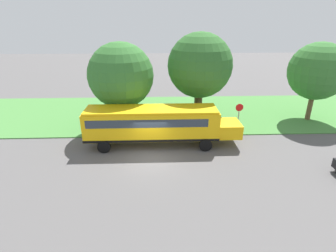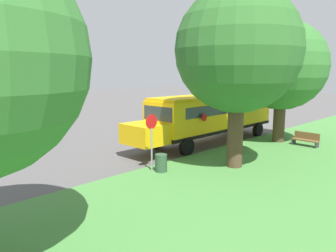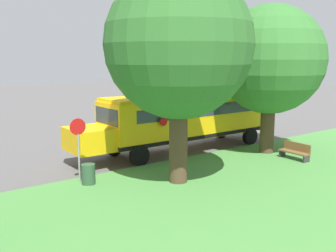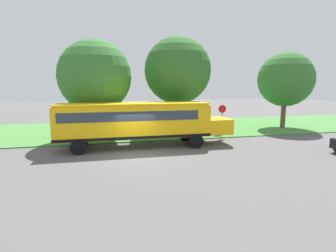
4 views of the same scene
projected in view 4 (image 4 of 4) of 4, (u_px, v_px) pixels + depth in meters
name	position (u px, v px, depth m)	size (l,w,h in m)	color
ground_plane	(138.00, 156.00, 16.32)	(120.00, 120.00, 0.00)	#565454
grass_verge	(126.00, 129.00, 25.94)	(12.00, 80.00, 0.08)	#47843D
school_bus	(138.00, 120.00, 18.48)	(2.85, 12.42, 3.16)	yellow
oak_tree_beside_bus	(95.00, 76.00, 20.61)	(5.70, 5.70, 7.91)	#4C3826
oak_tree_roadside_mid	(179.00, 70.00, 23.28)	(5.90, 5.90, 8.62)	#4C3826
oak_tree_far_end	(285.00, 79.00, 26.47)	(5.44, 5.44, 7.69)	brown
stop_sign	(222.00, 117.00, 22.22)	(0.08, 0.68, 2.74)	gray
park_bench	(99.00, 130.00, 23.03)	(1.62, 0.56, 0.92)	brown
trash_bin	(217.00, 131.00, 22.79)	(0.56, 0.56, 0.90)	#2D4C33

